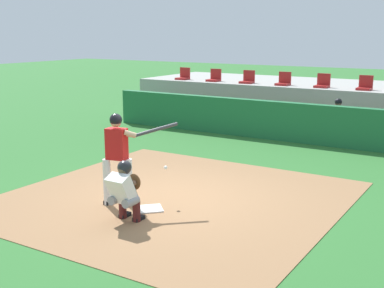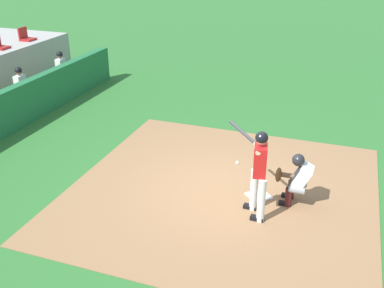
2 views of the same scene
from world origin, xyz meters
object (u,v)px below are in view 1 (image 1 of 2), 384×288
stadium_seat_1 (214,78)px  stadium_seat_2 (248,80)px  stadium_seat_3 (284,81)px  home_plate (150,209)px  catcher_crouched (125,189)px  stadium_seat_0 (183,76)px  stadium_seat_5 (365,86)px  dugout_player_0 (336,119)px  stadium_seat_4 (323,84)px  batter_at_plate (119,153)px

stadium_seat_1 → stadium_seat_2: 1.44m
stadium_seat_2 → stadium_seat_3: bearing=0.0°
home_plate → catcher_crouched: (-0.00, -0.72, 0.58)m
stadium_seat_0 → stadium_seat_5: (7.22, 0.00, 0.00)m
stadium_seat_3 → catcher_crouched: bearing=-82.5°
stadium_seat_2 → stadium_seat_3: (1.44, 0.00, 0.00)m
dugout_player_0 → stadium_seat_3: stadium_seat_3 is taller
stadium_seat_1 → stadium_seat_2: size_ratio=1.00×
stadium_seat_4 → stadium_seat_5: same height
dugout_player_0 → stadium_seat_5: bearing=81.1°
stadium_seat_0 → stadium_seat_4: (5.78, 0.00, 0.00)m
stadium_seat_5 → stadium_seat_3: bearing=180.0°
stadium_seat_1 → stadium_seat_5: same height
stadium_seat_0 → stadium_seat_1: size_ratio=1.00×
home_plate → batter_at_plate: bearing=-173.6°
stadium_seat_2 → stadium_seat_5: bearing=0.0°
stadium_seat_2 → stadium_seat_4: same height
catcher_crouched → stadium_seat_3: size_ratio=3.31×
catcher_crouched → stadium_seat_2: stadium_seat_2 is taller
stadium_seat_3 → stadium_seat_4: (1.44, 0.00, 0.00)m
batter_at_plate → stadium_seat_1: size_ratio=3.76×
dugout_player_0 → stadium_seat_1: stadium_seat_1 is taller
stadium_seat_2 → stadium_seat_4: size_ratio=1.00×
batter_at_plate → stadium_seat_3: size_ratio=3.76×
home_plate → stadium_seat_1: stadium_seat_1 is taller
stadium_seat_0 → stadium_seat_5: same height
stadium_seat_5 → stadium_seat_2: bearing=180.0°
batter_at_plate → stadium_seat_1: 10.90m
batter_at_plate → stadium_seat_3: (-0.77, 10.25, 0.50)m
batter_at_plate → stadium_seat_2: 10.50m
batter_at_plate → stadium_seat_4: stadium_seat_4 is taller
stadium_seat_1 → home_plate: bearing=-66.9°
stadium_seat_1 → stadium_seat_4: same height
stadium_seat_2 → stadium_seat_4: 2.89m
batter_at_plate → stadium_seat_5: size_ratio=3.76×
stadium_seat_1 → stadium_seat_4: size_ratio=1.00×
stadium_seat_3 → stadium_seat_4: size_ratio=1.00×
batter_at_plate → stadium_seat_4: 10.29m
stadium_seat_3 → stadium_seat_5: size_ratio=1.00×
catcher_crouched → stadium_seat_1: size_ratio=3.31×
home_plate → stadium_seat_5: stadium_seat_5 is taller
batter_at_plate → catcher_crouched: size_ratio=1.14×
home_plate → batter_at_plate: batter_at_plate is taller
dugout_player_0 → stadium_seat_3: bearing=141.6°
dugout_player_0 → stadium_seat_5: (0.32, 2.03, 0.86)m
stadium_seat_5 → catcher_crouched: bearing=-97.6°
stadium_seat_1 → stadium_seat_2: bearing=0.0°
dugout_player_0 → stadium_seat_1: size_ratio=2.71×
stadium_seat_4 → stadium_seat_1: bearing=180.0°
catcher_crouched → stadium_seat_5: stadium_seat_5 is taller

